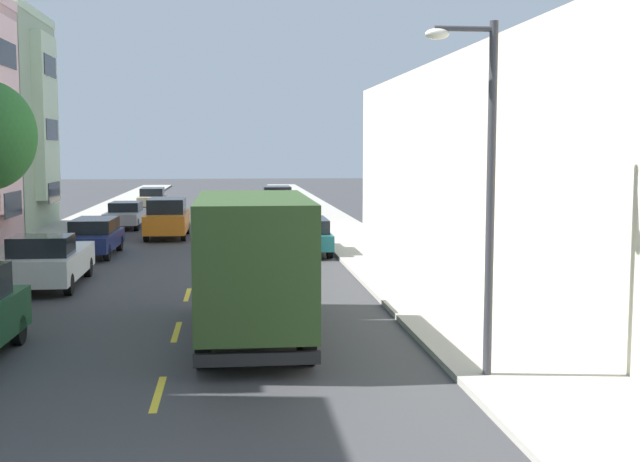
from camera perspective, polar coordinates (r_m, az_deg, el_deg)
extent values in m
plane|color=#38383A|center=(37.81, -8.17, -0.92)|extent=(160.00, 160.00, 0.00)
cube|color=#A39E93|center=(36.78, -19.41, -1.27)|extent=(3.20, 120.00, 0.14)
cube|color=#A39E93|center=(36.25, 3.00, -1.04)|extent=(3.20, 120.00, 0.14)
cube|color=yellow|center=(15.24, -11.19, -11.03)|extent=(0.14, 2.20, 0.01)
cube|color=yellow|center=(20.06, -9.94, -6.90)|extent=(0.14, 2.20, 0.01)
cube|color=yellow|center=(24.96, -9.20, -4.39)|extent=(0.14, 2.20, 0.01)
cube|color=yellow|center=(29.89, -8.70, -2.70)|extent=(0.14, 2.20, 0.01)
cube|color=yellow|center=(34.84, -8.34, -1.48)|extent=(0.14, 2.20, 0.01)
cube|color=yellow|center=(39.80, -8.07, -0.57)|extent=(0.14, 2.20, 0.01)
cube|color=yellow|center=(44.77, -7.87, 0.13)|extent=(0.14, 2.20, 0.01)
cube|color=yellow|center=(49.74, -7.70, 0.70)|extent=(0.14, 2.20, 0.01)
cube|color=yellow|center=(54.73, -7.56, 1.16)|extent=(0.14, 2.20, 0.01)
cube|color=#FECACA|center=(38.18, -21.19, 7.54)|extent=(0.55, 3.69, 8.38)
cube|color=#1E232D|center=(38.16, -20.55, 1.75)|extent=(0.04, 2.80, 1.10)
cube|color=#1E232D|center=(38.09, -20.72, 6.59)|extent=(0.04, 2.80, 1.10)
cube|color=#1E232D|center=(38.29, -20.90, 11.41)|extent=(0.04, 2.80, 1.10)
cube|color=beige|center=(46.96, -19.36, 14.02)|extent=(0.60, 8.20, 0.44)
cube|color=beige|center=(46.35, -18.50, 7.52)|extent=(0.55, 3.69, 8.69)
cube|color=#1E232D|center=(46.32, -17.99, 2.58)|extent=(0.04, 2.80, 1.10)
cube|color=#1E232D|center=(46.27, -18.12, 6.71)|extent=(0.04, 2.80, 1.10)
cube|color=#1E232D|center=(46.46, -18.25, 10.83)|extent=(0.04, 2.80, 1.10)
cube|color=beige|center=(30.18, 18.04, 4.34)|extent=(10.00, 36.00, 7.53)
cylinder|color=#38383D|center=(15.45, 11.77, 2.04)|extent=(0.16, 0.16, 6.53)
cylinder|color=#38383D|center=(15.41, 10.01, 13.69)|extent=(1.10, 0.10, 0.10)
ellipsoid|color=silver|center=(15.27, 8.15, 13.41)|extent=(0.44, 0.28, 0.20)
cube|color=#2D471E|center=(18.01, -4.68, -1.86)|extent=(2.41, 5.60, 2.66)
cube|color=#2D471E|center=(21.95, -4.93, -1.09)|extent=(2.31, 1.90, 2.20)
cube|color=black|center=(22.80, -4.99, 0.39)|extent=(2.02, 0.08, 0.97)
cube|color=black|center=(15.64, -4.39, -8.86)|extent=(2.40, 0.16, 0.24)
cylinder|color=black|center=(22.24, -2.17, -4.32)|extent=(0.28, 0.96, 0.96)
cylinder|color=black|center=(22.20, -7.65, -4.39)|extent=(0.28, 0.96, 0.96)
cylinder|color=black|center=(16.78, -0.85, -7.66)|extent=(0.28, 0.96, 0.96)
cylinder|color=black|center=(16.73, -8.17, -7.77)|extent=(0.28, 0.96, 0.96)
cylinder|color=black|center=(17.85, -1.17, -6.85)|extent=(0.28, 0.96, 0.96)
cylinder|color=black|center=(17.80, -8.04, -6.94)|extent=(0.28, 0.96, 0.96)
cube|color=#B2B5BA|center=(46.06, -13.37, 0.97)|extent=(1.90, 4.54, 0.60)
cube|color=black|center=(46.24, -13.35, 1.67)|extent=(1.63, 2.20, 0.50)
cylinder|color=black|center=(44.71, -14.65, 0.41)|extent=(0.23, 0.66, 0.66)
cylinder|color=black|center=(44.47, -12.65, 0.43)|extent=(0.23, 0.66, 0.66)
cylinder|color=black|center=(47.71, -14.03, 0.76)|extent=(0.23, 0.66, 0.66)
cylinder|color=black|center=(47.49, -12.15, 0.78)|extent=(0.23, 0.66, 0.66)
cube|color=navy|center=(34.60, -15.48, -0.62)|extent=(1.91, 4.74, 0.62)
cube|color=black|center=(34.91, -15.39, 0.40)|extent=(1.66, 2.85, 0.55)
cylinder|color=black|center=(33.24, -17.32, -1.47)|extent=(0.23, 0.66, 0.66)
cylinder|color=black|center=(32.93, -14.60, -1.46)|extent=(0.23, 0.66, 0.66)
cylinder|color=black|center=(36.34, -16.25, -0.84)|extent=(0.23, 0.66, 0.66)
cylinder|color=black|center=(36.06, -13.76, -0.82)|extent=(0.23, 0.66, 0.66)
cube|color=#195B60|center=(34.15, -0.95, -0.49)|extent=(1.87, 4.72, 0.62)
cube|color=black|center=(33.72, -0.90, 0.42)|extent=(1.63, 2.84, 0.55)
cylinder|color=black|center=(35.84, 0.12, -0.69)|extent=(0.23, 0.66, 0.66)
cylinder|color=black|center=(35.72, -2.43, -0.72)|extent=(0.23, 0.66, 0.66)
cylinder|color=black|center=(32.68, 0.68, -1.33)|extent=(0.23, 0.66, 0.66)
cylinder|color=black|center=(32.55, -2.13, -1.36)|extent=(0.23, 0.66, 0.66)
cube|color=tan|center=(60.19, -11.59, 2.12)|extent=(1.95, 4.75, 0.62)
cube|color=black|center=(60.53, -11.58, 2.69)|extent=(1.68, 2.86, 0.55)
cylinder|color=black|center=(58.68, -12.47, 1.71)|extent=(0.24, 0.67, 0.66)
cylinder|color=black|center=(58.57, -10.91, 1.73)|extent=(0.24, 0.67, 0.66)
cylinder|color=black|center=(61.86, -12.23, 1.92)|extent=(0.24, 0.67, 0.66)
cylinder|color=black|center=(61.75, -10.75, 1.94)|extent=(0.24, 0.67, 0.66)
cube|color=black|center=(45.89, -2.35, 1.11)|extent=(1.87, 4.53, 0.60)
cube|color=black|center=(45.63, -2.33, 1.77)|extent=(1.62, 2.18, 0.50)
cylinder|color=black|center=(47.51, -1.55, 0.91)|extent=(0.23, 0.66, 0.66)
cylinder|color=black|center=(47.38, -3.45, 0.88)|extent=(0.23, 0.66, 0.66)
cylinder|color=black|center=(44.47, -1.17, 0.57)|extent=(0.23, 0.66, 0.66)
cylinder|color=black|center=(44.34, -3.20, 0.55)|extent=(0.23, 0.66, 0.66)
cylinder|color=black|center=(19.64, -20.25, -6.48)|extent=(0.23, 0.66, 0.66)
cube|color=silver|center=(27.48, -18.26, -2.14)|extent=(2.06, 5.32, 0.80)
cube|color=black|center=(26.26, -18.80, -0.97)|extent=(1.78, 1.61, 0.60)
cylinder|color=black|center=(25.99, -20.94, -3.56)|extent=(0.23, 0.66, 0.66)
cylinder|color=black|center=(25.62, -17.07, -3.57)|extent=(0.23, 0.66, 0.66)
cylinder|color=black|center=(29.46, -19.24, -2.44)|extent=(0.23, 0.66, 0.66)
cylinder|color=black|center=(29.13, -15.82, -2.42)|extent=(0.23, 0.66, 0.66)
cube|color=#AD1E1E|center=(52.82, -3.02, 1.88)|extent=(1.95, 4.80, 0.90)
cube|color=black|center=(52.77, -3.03, 2.75)|extent=(1.72, 2.79, 0.70)
cylinder|color=black|center=(54.53, -2.21, 1.54)|extent=(0.22, 0.66, 0.66)
cylinder|color=black|center=(54.44, -4.03, 1.52)|extent=(0.22, 0.66, 0.66)
cylinder|color=black|center=(51.28, -1.95, 1.27)|extent=(0.22, 0.66, 0.66)
cylinder|color=black|center=(51.19, -3.88, 1.25)|extent=(0.22, 0.66, 0.66)
cube|color=orange|center=(40.76, -10.58, 0.63)|extent=(1.95, 4.80, 0.90)
cube|color=black|center=(40.69, -10.60, 1.75)|extent=(1.72, 2.78, 0.70)
cylinder|color=black|center=(39.26, -12.00, -0.25)|extent=(0.22, 0.66, 0.66)
cylinder|color=black|center=(39.12, -9.48, -0.23)|extent=(0.22, 0.66, 0.66)
cylinder|color=black|center=(42.49, -11.56, 0.21)|extent=(0.22, 0.66, 0.66)
cylinder|color=black|center=(42.36, -9.23, 0.24)|extent=(0.22, 0.66, 0.66)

